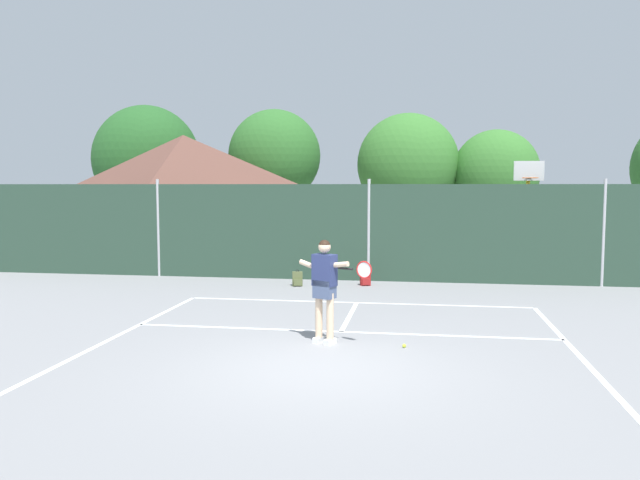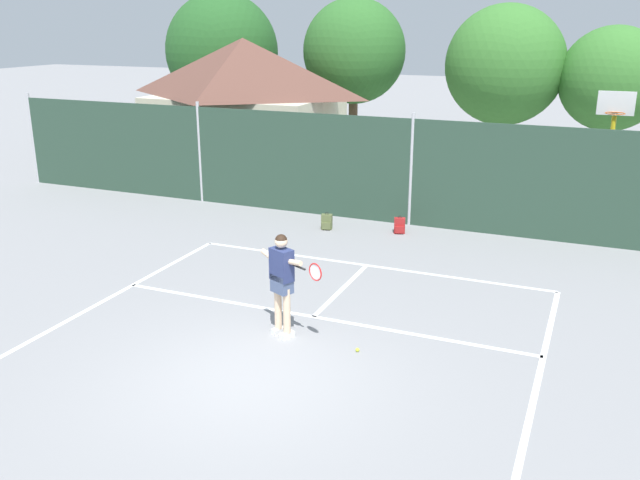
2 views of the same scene
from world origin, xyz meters
name	(u,v)px [view 1 (image 1 of 2)]	position (x,y,z in m)	size (l,w,h in m)	color
ground_plane	(321,369)	(0.00, 0.00, 0.00)	(120.00, 120.00, 0.00)	gray
court_markings	(327,357)	(0.00, 0.65, 0.00)	(8.30, 11.10, 0.01)	white
chainlink_fence	(369,233)	(0.00, 9.00, 1.42)	(26.09, 0.09, 2.99)	#284233
basketball_hoop	(528,201)	(4.77, 10.87, 2.31)	(0.90, 0.67, 3.55)	yellow
clubhouse_building	(184,195)	(-7.32, 13.31, 2.43)	(6.61, 4.67, 4.68)	beige
treeline_backdrop	(372,163)	(-0.59, 17.89, 3.75)	(27.69, 4.39, 6.42)	brown
tennis_player	(325,282)	(-0.17, 1.54, 1.11)	(1.36, 0.58, 1.85)	silver
tennis_ball	(404,346)	(1.23, 1.47, 0.03)	(0.07, 0.07, 0.07)	#CCE033
backpack_olive	(297,279)	(-1.88, 7.73, 0.19)	(0.31, 0.29, 0.46)	#566038
backpack_red	(365,279)	(-0.02, 8.14, 0.19)	(0.32, 0.30, 0.46)	maroon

